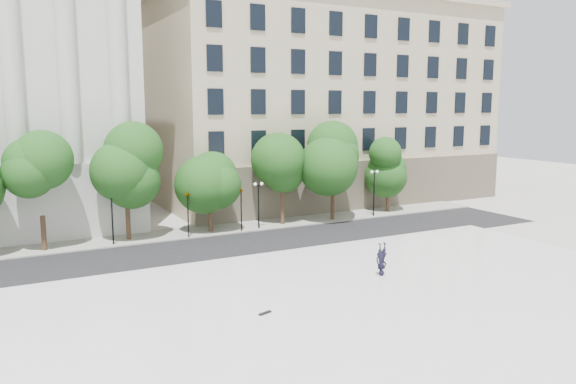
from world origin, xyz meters
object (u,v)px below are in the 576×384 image
Objects in this scene: traffic_light_east at (241,188)px; person_lying at (381,271)px; skateboard at (265,313)px; traffic_light_west at (187,192)px.

traffic_light_east reaches higher than person_lying.
person_lying is 9.05m from skateboard.
traffic_light_west is 5.91× the size of skateboard.
traffic_light_east is 2.17× the size of person_lying.
skateboard is at bearing -160.79° from person_lying.
traffic_light_east is at bearing 51.65° from skateboard.
traffic_light_west is 18.95m from skateboard.
traffic_light_west reaches higher than traffic_light_east.
skateboard is (-6.74, -18.54, -3.24)m from traffic_light_east.
traffic_light_west reaches higher than person_lying.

